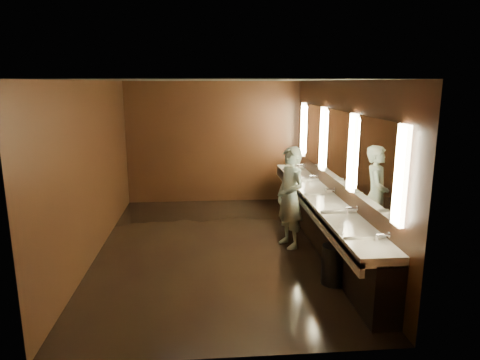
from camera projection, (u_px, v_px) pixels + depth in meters
name	position (u px, v px, depth m)	size (l,w,h in m)	color
floor	(219.00, 248.00, 7.32)	(6.00, 6.00, 0.00)	black
ceiling	(217.00, 80.00, 6.69)	(4.00, 6.00, 0.02)	#2D2D2B
wall_back	(213.00, 143.00, 9.92)	(4.00, 0.02, 2.80)	black
wall_front	(228.00, 229.00, 4.09)	(4.00, 0.02, 2.80)	black
wall_left	(93.00, 170.00, 6.84)	(0.02, 6.00, 2.80)	black
wall_right	(337.00, 166.00, 7.17)	(0.02, 6.00, 2.80)	black
sink_counter	(322.00, 218.00, 7.35)	(0.55, 5.40, 1.01)	black
mirror_band	(337.00, 145.00, 7.09)	(0.06, 5.03, 1.15)	#FDECB3
person	(290.00, 198.00, 7.22)	(0.63, 0.41, 1.73)	#85BDC6
trash_bin	(334.00, 265.00, 5.98)	(0.36, 0.36, 0.56)	black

